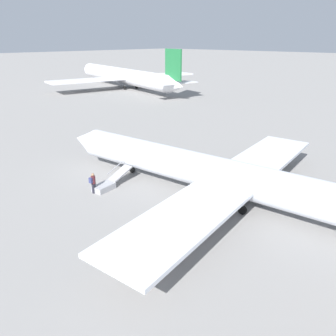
# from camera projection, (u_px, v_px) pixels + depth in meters

# --- Properties ---
(ground_plane) EXTENTS (600.00, 600.00, 0.00)m
(ground_plane) POSITION_uv_depth(u_px,v_px,m) (216.00, 198.00, 26.10)
(ground_plane) COLOR gray
(airplane_main) EXTENTS (34.08, 26.23, 6.99)m
(airplane_main) POSITION_uv_depth(u_px,v_px,m) (229.00, 177.00, 24.78)
(airplane_main) COLOR silver
(airplane_main) RESTS_ON ground
(airplane_taxiing_distant) EXTENTS (50.63, 39.30, 9.94)m
(airplane_taxiing_distant) POSITION_uv_depth(u_px,v_px,m) (124.00, 76.00, 83.51)
(airplane_taxiing_distant) COLOR silver
(airplane_taxiing_distant) RESTS_ON ground
(boarding_stairs) EXTENTS (1.57, 4.12, 1.73)m
(boarding_stairs) POSITION_uv_depth(u_px,v_px,m) (107.00, 184.00, 27.62)
(boarding_stairs) COLOR #99999E
(boarding_stairs) RESTS_ON ground
(passenger) EXTENTS (0.37, 0.56, 1.74)m
(passenger) POSITION_uv_depth(u_px,v_px,m) (93.00, 182.00, 26.54)
(passenger) COLOR #23232D
(passenger) RESTS_ON ground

